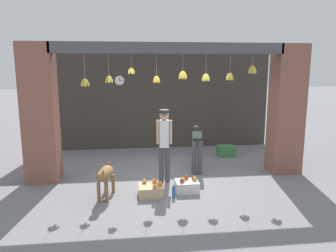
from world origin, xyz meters
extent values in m
plane|color=slate|center=(0.00, 0.00, 0.00)|extent=(60.00, 60.00, 0.00)
cube|color=#38332D|center=(0.00, 3.02, 1.53)|extent=(6.99, 0.12, 3.06)
cube|color=brown|center=(-2.84, 0.30, 1.53)|extent=(0.70, 0.60, 3.06)
cube|color=brown|center=(2.84, 0.30, 1.53)|extent=(0.70, 0.60, 3.06)
cube|color=#4C4C51|center=(0.00, 0.12, 2.94)|extent=(5.09, 0.24, 0.24)
cylinder|color=#B2AD99|center=(-1.82, 0.08, 2.56)|extent=(0.01, 0.01, 0.53)
ellipsoid|color=yellow|center=(-1.78, 0.08, 2.21)|extent=(0.12, 0.07, 0.18)
ellipsoid|color=yellow|center=(-1.82, 0.13, 2.21)|extent=(0.07, 0.12, 0.18)
ellipsoid|color=yellow|center=(-1.87, 0.08, 2.21)|extent=(0.12, 0.07, 0.18)
ellipsoid|color=yellow|center=(-1.82, 0.03, 2.21)|extent=(0.07, 0.12, 0.18)
cylinder|color=#B2AD99|center=(-1.32, 0.15, 2.58)|extent=(0.01, 0.01, 0.47)
ellipsoid|color=yellow|center=(-1.28, 0.15, 2.27)|extent=(0.11, 0.06, 0.17)
ellipsoid|color=yellow|center=(-1.32, 0.20, 2.27)|extent=(0.06, 0.11, 0.17)
ellipsoid|color=yellow|center=(-1.36, 0.15, 2.27)|extent=(0.11, 0.06, 0.17)
ellipsoid|color=yellow|center=(-1.32, 0.11, 2.27)|extent=(0.06, 0.11, 0.17)
cylinder|color=#B2AD99|center=(-0.84, 0.13, 2.67)|extent=(0.01, 0.01, 0.30)
ellipsoid|color=yellow|center=(-0.80, 0.13, 2.45)|extent=(0.10, 0.06, 0.16)
ellipsoid|color=yellow|center=(-0.83, 0.17, 2.45)|extent=(0.07, 0.10, 0.17)
ellipsoid|color=yellow|center=(-0.87, 0.16, 2.45)|extent=(0.10, 0.09, 0.17)
ellipsoid|color=yellow|center=(-0.87, 0.11, 2.45)|extent=(0.10, 0.09, 0.17)
ellipsoid|color=yellow|center=(-0.83, 0.10, 2.45)|extent=(0.07, 0.10, 0.17)
cylinder|color=#B2AD99|center=(-0.29, 0.11, 2.58)|extent=(0.01, 0.01, 0.48)
ellipsoid|color=yellow|center=(-0.25, 0.11, 2.27)|extent=(0.11, 0.06, 0.17)
ellipsoid|color=yellow|center=(-0.27, 0.14, 2.27)|extent=(0.09, 0.10, 0.18)
ellipsoid|color=yellow|center=(-0.30, 0.15, 2.27)|extent=(0.07, 0.11, 0.17)
ellipsoid|color=yellow|center=(-0.33, 0.12, 2.27)|extent=(0.11, 0.08, 0.17)
ellipsoid|color=yellow|center=(-0.33, 0.09, 2.27)|extent=(0.11, 0.08, 0.17)
ellipsoid|color=yellow|center=(-0.30, 0.06, 2.27)|extent=(0.07, 0.11, 0.17)
ellipsoid|color=yellow|center=(-0.27, 0.07, 2.27)|extent=(0.09, 0.10, 0.18)
cylinder|color=#B2AD99|center=(0.30, 0.16, 2.63)|extent=(0.01, 0.01, 0.38)
ellipsoid|color=gold|center=(0.35, 0.16, 2.36)|extent=(0.13, 0.07, 0.20)
ellipsoid|color=gold|center=(0.33, 0.20, 2.36)|extent=(0.11, 0.12, 0.21)
ellipsoid|color=gold|center=(0.29, 0.21, 2.36)|extent=(0.08, 0.13, 0.20)
ellipsoid|color=gold|center=(0.25, 0.18, 2.36)|extent=(0.13, 0.10, 0.21)
ellipsoid|color=gold|center=(0.25, 0.14, 2.36)|extent=(0.13, 0.10, 0.21)
ellipsoid|color=gold|center=(0.29, 0.11, 2.36)|extent=(0.08, 0.13, 0.20)
ellipsoid|color=gold|center=(0.33, 0.12, 2.36)|extent=(0.11, 0.12, 0.21)
cylinder|color=#B2AD99|center=(0.80, 0.08, 2.60)|extent=(0.01, 0.01, 0.43)
ellipsoid|color=yellow|center=(0.85, 0.08, 2.30)|extent=(0.12, 0.07, 0.19)
ellipsoid|color=yellow|center=(0.82, 0.12, 2.30)|extent=(0.10, 0.11, 0.19)
ellipsoid|color=yellow|center=(0.78, 0.12, 2.30)|extent=(0.10, 0.11, 0.19)
ellipsoid|color=yellow|center=(0.75, 0.08, 2.30)|extent=(0.12, 0.07, 0.19)
ellipsoid|color=yellow|center=(0.78, 0.04, 2.30)|extent=(0.10, 0.11, 0.19)
ellipsoid|color=yellow|center=(0.82, 0.04, 2.30)|extent=(0.10, 0.11, 0.19)
cylinder|color=#B2AD99|center=(1.38, 0.16, 2.61)|extent=(0.01, 0.01, 0.42)
ellipsoid|color=gold|center=(1.42, 0.16, 2.32)|extent=(0.12, 0.07, 0.19)
ellipsoid|color=gold|center=(1.39, 0.20, 2.32)|extent=(0.09, 0.12, 0.19)
ellipsoid|color=gold|center=(1.34, 0.19, 2.32)|extent=(0.11, 0.10, 0.20)
ellipsoid|color=gold|center=(1.34, 0.13, 2.32)|extent=(0.11, 0.10, 0.20)
ellipsoid|color=gold|center=(1.39, 0.12, 2.32)|extent=(0.09, 0.12, 0.19)
cylinder|color=#B2AD99|center=(1.88, 0.11, 2.69)|extent=(0.01, 0.01, 0.26)
ellipsoid|color=gold|center=(1.93, 0.11, 2.47)|extent=(0.13, 0.07, 0.20)
ellipsoid|color=gold|center=(1.88, 0.16, 2.47)|extent=(0.07, 0.13, 0.20)
ellipsoid|color=gold|center=(1.83, 0.11, 2.47)|extent=(0.13, 0.07, 0.20)
ellipsoid|color=gold|center=(1.88, 0.06, 2.47)|extent=(0.07, 0.13, 0.20)
ellipsoid|color=olive|center=(-1.39, -0.84, 0.49)|extent=(0.39, 0.69, 0.26)
cylinder|color=olive|center=(-1.36, -1.10, 0.19)|extent=(0.07, 0.07, 0.37)
cylinder|color=olive|center=(-1.51, -1.07, 0.19)|extent=(0.07, 0.07, 0.37)
cylinder|color=olive|center=(-1.26, -0.62, 0.19)|extent=(0.07, 0.07, 0.37)
cylinder|color=olive|center=(-1.41, -0.58, 0.19)|extent=(0.07, 0.07, 0.37)
ellipsoid|color=olive|center=(-1.46, -1.19, 0.55)|extent=(0.21, 0.27, 0.18)
cone|color=brown|center=(-1.41, -1.20, 0.64)|extent=(0.06, 0.06, 0.07)
cone|color=brown|center=(-1.51, -1.18, 0.64)|extent=(0.06, 0.06, 0.07)
cylinder|color=olive|center=(-1.31, -0.49, 0.52)|extent=(0.08, 0.21, 0.26)
cylinder|color=#424247|center=(-0.08, -0.14, 0.40)|extent=(0.11, 0.11, 0.80)
cylinder|color=#424247|center=(-0.22, -0.12, 0.40)|extent=(0.11, 0.11, 0.80)
cube|color=silver|center=(-0.15, -0.13, 1.10)|extent=(0.22, 0.20, 0.60)
cylinder|color=tan|center=(-0.01, -0.15, 1.14)|extent=(0.06, 0.06, 0.53)
cylinder|color=tan|center=(-0.29, -0.11, 1.14)|extent=(0.06, 0.06, 0.53)
sphere|color=tan|center=(-0.15, -0.13, 1.51)|extent=(0.21, 0.21, 0.21)
cylinder|color=#2D2D2D|center=(-0.15, -0.13, 1.59)|extent=(0.21, 0.21, 0.07)
cube|color=#2D2D2D|center=(-0.17, -0.23, 1.56)|extent=(0.19, 0.14, 0.01)
cylinder|color=#424247|center=(0.61, 0.30, 0.41)|extent=(0.11, 0.11, 0.82)
cylinder|color=#424247|center=(0.75, 0.28, 0.41)|extent=(0.11, 0.11, 0.82)
cube|color=#4C5B4C|center=(0.72, 0.57, 0.89)|extent=(0.32, 0.63, 0.31)
sphere|color=black|center=(0.79, 0.94, 0.97)|extent=(0.20, 0.20, 0.20)
cube|color=tan|center=(-0.51, -0.90, 0.11)|extent=(0.49, 0.43, 0.21)
sphere|color=orange|center=(-0.63, -0.74, 0.25)|extent=(0.09, 0.09, 0.09)
sphere|color=orange|center=(-0.33, -0.93, 0.25)|extent=(0.09, 0.09, 0.09)
sphere|color=orange|center=(-0.62, -0.74, 0.25)|extent=(0.09, 0.09, 0.09)
sphere|color=orange|center=(-0.44, -1.06, 0.25)|extent=(0.09, 0.09, 0.09)
sphere|color=orange|center=(-0.43, -0.75, 0.25)|extent=(0.09, 0.09, 0.09)
cube|color=silver|center=(0.25, -0.77, 0.11)|extent=(0.46, 0.39, 0.23)
sphere|color=#99B238|center=(0.41, -0.78, 0.27)|extent=(0.09, 0.09, 0.09)
sphere|color=#99B238|center=(0.17, -0.77, 0.27)|extent=(0.09, 0.09, 0.09)
sphere|color=red|center=(0.25, -0.68, 0.27)|extent=(0.09, 0.09, 0.09)
sphere|color=red|center=(0.13, -0.84, 0.27)|extent=(0.09, 0.09, 0.09)
sphere|color=red|center=(0.40, -0.72, 0.27)|extent=(0.09, 0.09, 0.09)
cube|color=#387A42|center=(1.83, 1.75, 0.15)|extent=(0.47, 0.39, 0.30)
cylinder|color=#2D60AD|center=(-0.07, -1.06, 0.12)|extent=(0.07, 0.07, 0.23)
cylinder|color=black|center=(-0.07, -1.06, 0.24)|extent=(0.04, 0.04, 0.03)
cylinder|color=black|center=(-1.17, 2.95, 2.12)|extent=(0.30, 0.01, 0.30)
cylinder|color=white|center=(-1.17, 2.94, 2.12)|extent=(0.29, 0.02, 0.29)
cube|color=black|center=(-1.17, 2.92, 2.15)|extent=(0.01, 0.01, 0.08)
cube|color=black|center=(-1.13, 2.92, 2.12)|extent=(0.11, 0.01, 0.01)
camera|label=1|loc=(-0.90, -7.08, 2.58)|focal=35.00mm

